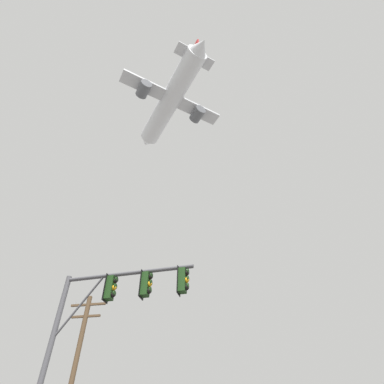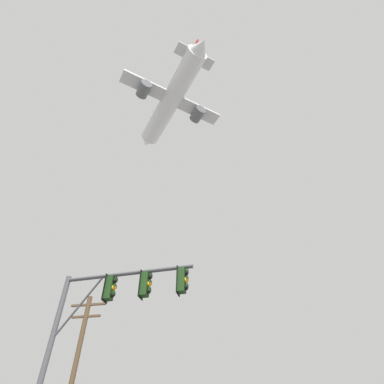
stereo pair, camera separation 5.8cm
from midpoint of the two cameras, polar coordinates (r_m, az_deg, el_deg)
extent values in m
cylinder|color=#4C4C51|center=(13.08, -25.34, -27.41)|extent=(0.20, 0.20, 6.78)
cylinder|color=#4C4C51|center=(12.79, -11.43, -14.35)|extent=(5.18, 0.51, 0.15)
cylinder|color=#4C4C51|center=(13.20, -19.75, -18.97)|extent=(1.62, 0.19, 2.27)
cube|color=#193814|center=(11.87, -1.71, -15.81)|extent=(0.28, 0.34, 0.90)
cylinder|color=#193814|center=(12.09, -1.66, -13.62)|extent=(0.05, 0.05, 0.12)
cube|color=black|center=(11.90, -2.39, -15.87)|extent=(0.06, 0.46, 1.04)
sphere|color=black|center=(11.95, -0.99, -14.57)|extent=(0.20, 0.20, 0.20)
cylinder|color=#193814|center=(11.96, -0.68, -14.28)|extent=(0.05, 0.21, 0.21)
sphere|color=orange|center=(11.83, -1.01, -15.79)|extent=(0.20, 0.20, 0.20)
cylinder|color=#193814|center=(11.84, -0.69, -15.49)|extent=(0.05, 0.21, 0.21)
sphere|color=black|center=(11.72, -1.03, -17.03)|extent=(0.20, 0.20, 0.20)
cylinder|color=#193814|center=(11.73, -0.70, -16.73)|extent=(0.05, 0.21, 0.21)
cube|color=#193814|center=(12.29, -8.41, -16.31)|extent=(0.28, 0.34, 0.90)
cylinder|color=#193814|center=(12.51, -8.18, -14.19)|extent=(0.05, 0.05, 0.12)
cube|color=black|center=(12.34, -9.04, -16.35)|extent=(0.06, 0.46, 1.04)
sphere|color=black|center=(12.35, -7.64, -15.13)|extent=(0.20, 0.20, 0.20)
cylinder|color=#193814|center=(12.36, -7.32, -14.86)|extent=(0.05, 0.21, 0.21)
sphere|color=orange|center=(12.24, -7.75, -16.31)|extent=(0.20, 0.20, 0.20)
cylinder|color=#193814|center=(12.24, -7.43, -16.04)|extent=(0.05, 0.21, 0.21)
sphere|color=black|center=(12.13, -7.88, -17.52)|extent=(0.20, 0.20, 0.20)
cylinder|color=#193814|center=(12.13, -7.55, -17.24)|extent=(0.05, 0.21, 0.21)
cube|color=#193814|center=(12.86, -14.62, -16.59)|extent=(0.28, 0.34, 0.90)
cylinder|color=#193814|center=(13.06, -14.24, -14.56)|extent=(0.05, 0.05, 0.12)
cube|color=black|center=(12.92, -15.20, -16.60)|extent=(0.06, 0.46, 1.04)
sphere|color=black|center=(12.90, -13.81, -15.48)|extent=(0.20, 0.20, 0.20)
cylinder|color=#193814|center=(12.90, -13.50, -15.23)|extent=(0.05, 0.21, 0.21)
sphere|color=orange|center=(12.79, -14.02, -16.61)|extent=(0.20, 0.20, 0.20)
cylinder|color=#193814|center=(12.79, -13.70, -16.36)|extent=(0.05, 0.21, 0.21)
sphere|color=black|center=(12.68, -14.23, -17.76)|extent=(0.20, 0.20, 0.20)
cylinder|color=#193814|center=(12.68, -13.90, -17.50)|extent=(0.05, 0.21, 0.21)
cylinder|color=brown|center=(20.16, -20.85, -29.13)|extent=(0.28, 0.28, 8.80)
cube|color=brown|center=(21.15, -18.25, -18.92)|extent=(2.20, 0.12, 0.12)
cube|color=brown|center=(20.92, -18.67, -20.68)|extent=(1.80, 0.12, 0.12)
cylinder|color=gray|center=(21.60, -20.44, -18.53)|extent=(0.10, 0.10, 0.18)
cylinder|color=gray|center=(20.81, -15.84, -18.69)|extent=(0.10, 0.10, 0.18)
cylinder|color=white|center=(50.75, -3.85, 16.45)|extent=(12.99, 15.30, 3.04)
cone|color=white|center=(56.16, -8.11, 9.16)|extent=(3.56, 3.43, 2.89)
cone|color=white|center=(46.70, 1.68, 25.02)|extent=(3.21, 3.09, 2.58)
cube|color=silver|center=(50.13, -3.63, 16.57)|extent=(13.97, 11.65, 0.34)
cylinder|color=#595B60|center=(48.62, -8.72, 17.99)|extent=(2.76, 2.85, 1.71)
cylinder|color=#595B60|center=(50.50, 1.08, 13.97)|extent=(2.76, 2.85, 1.71)
cube|color=#B21E1E|center=(48.98, 0.36, 23.99)|extent=(1.83, 2.23, 3.61)
cube|color=silver|center=(47.62, 0.49, 23.43)|extent=(5.53, 4.88, 0.19)
camera|label=1|loc=(0.03, -89.93, -0.06)|focal=29.29mm
camera|label=2|loc=(0.03, 90.07, 0.06)|focal=29.29mm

